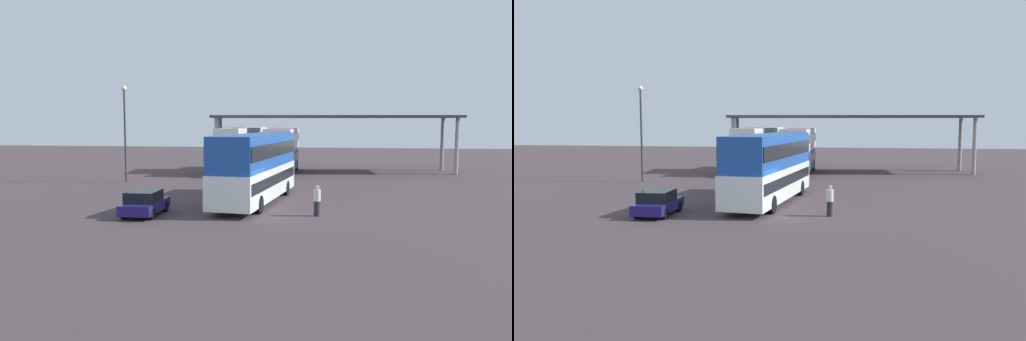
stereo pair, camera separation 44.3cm
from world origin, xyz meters
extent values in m
plane|color=#433639|center=(0.00, 0.00, 0.00)|extent=(140.00, 140.00, 0.00)
cube|color=white|center=(-0.92, 4.01, 1.28)|extent=(4.02, 11.67, 1.87)
cube|color=#1C4CA3|center=(-0.92, 4.01, 3.23)|extent=(3.92, 11.44, 2.02)
cube|color=black|center=(-0.92, 4.01, 1.51)|extent=(4.00, 11.22, 0.63)
cube|color=black|center=(-0.92, 4.01, 3.33)|extent=(4.00, 11.22, 0.81)
cube|color=black|center=(-0.18, 9.62, 1.56)|extent=(2.16, 0.38, 1.12)
cube|color=orange|center=(-0.18, 9.62, 2.46)|extent=(1.78, 0.31, 0.36)
cylinder|color=black|center=(-1.60, 7.67, 0.50)|extent=(0.41, 1.03, 1.00)
cylinder|color=black|center=(0.69, 7.37, 0.50)|extent=(0.41, 1.03, 1.00)
cylinder|color=black|center=(-2.52, 0.64, 0.50)|extent=(0.41, 1.03, 1.00)
cylinder|color=black|center=(-0.24, 0.34, 0.50)|extent=(0.41, 1.03, 1.00)
cube|color=navy|center=(-6.24, -0.95, 0.49)|extent=(1.75, 3.73, 0.55)
cube|color=black|center=(-6.24, -1.14, 1.06)|extent=(1.59, 2.06, 0.58)
cylinder|color=black|center=(-7.03, 0.18, 0.30)|extent=(0.21, 0.60, 0.60)
cylinder|color=black|center=(-5.50, 0.21, 0.30)|extent=(0.21, 0.60, 0.60)
cylinder|color=black|center=(-6.99, -2.11, 0.30)|extent=(0.21, 0.60, 0.60)
cylinder|color=black|center=(-5.46, -2.09, 0.30)|extent=(0.21, 0.60, 0.60)
cube|color=navy|center=(-4.92, 22.68, 1.32)|extent=(3.68, 11.00, 1.93)
cube|color=white|center=(-4.92, 22.68, 3.33)|extent=(3.58, 10.78, 2.09)
cube|color=black|center=(-4.92, 22.68, 1.55)|extent=(3.66, 10.58, 0.66)
cube|color=black|center=(-4.92, 22.68, 3.43)|extent=(3.66, 10.58, 0.84)
cube|color=black|center=(-4.31, 27.98, 1.61)|extent=(2.08, 0.34, 1.16)
cube|color=orange|center=(-4.31, 27.98, 2.53)|extent=(1.71, 0.28, 0.36)
cylinder|color=black|center=(-5.63, 26.13, 0.50)|extent=(0.39, 1.03, 1.00)
cylinder|color=black|center=(-3.44, 25.87, 0.50)|extent=(0.39, 1.03, 1.00)
cylinder|color=black|center=(-6.41, 19.48, 0.50)|extent=(0.39, 1.03, 1.00)
cylinder|color=black|center=(-4.21, 19.22, 0.50)|extent=(0.39, 1.03, 1.00)
cube|color=navy|center=(-0.86, 22.13, 1.31)|extent=(2.66, 10.66, 1.92)
cube|color=white|center=(-0.86, 22.13, 3.30)|extent=(2.58, 10.45, 2.08)
cube|color=black|center=(-0.86, 22.13, 1.54)|extent=(2.69, 10.24, 0.65)
cube|color=black|center=(-0.86, 22.13, 3.41)|extent=(2.69, 10.24, 0.83)
cube|color=black|center=(-0.79, 27.39, 1.60)|extent=(2.13, 0.13, 1.15)
cube|color=orange|center=(-0.79, 27.39, 2.52)|extent=(1.76, 0.10, 0.36)
cylinder|color=black|center=(-1.95, 25.44, 0.50)|extent=(0.29, 1.00, 1.00)
cylinder|color=black|center=(0.32, 25.41, 0.50)|extent=(0.29, 1.00, 1.00)
cylinder|color=black|center=(-2.04, 18.85, 0.50)|extent=(0.29, 1.00, 1.00)
cylinder|color=black|center=(0.23, 18.82, 0.50)|extent=(0.29, 1.00, 1.00)
cube|color=#33353A|center=(4.08, 23.60, 5.48)|extent=(24.40, 7.94, 0.25)
cylinder|color=#9E9B93|center=(15.14, 26.91, 2.68)|extent=(0.36, 0.36, 5.36)
cylinder|color=#9E9B93|center=(15.61, 23.02, 2.68)|extent=(0.36, 0.36, 5.36)
cylinder|color=#9E9B93|center=(-7.46, 24.18, 2.68)|extent=(0.36, 0.36, 5.36)
cylinder|color=#9E9B93|center=(-6.99, 20.30, 2.68)|extent=(0.36, 0.36, 5.36)
cylinder|color=#33353A|center=(-13.02, 12.85, 3.78)|extent=(0.16, 0.16, 7.55)
sphere|color=beige|center=(-13.02, 12.85, 7.70)|extent=(0.44, 0.44, 0.44)
cylinder|color=#262633|center=(2.91, 0.03, 0.40)|extent=(0.32, 0.32, 0.80)
cylinder|color=beige|center=(2.91, 0.03, 1.12)|extent=(0.38, 0.38, 0.63)
sphere|color=tan|center=(2.91, 0.03, 1.55)|extent=(0.22, 0.22, 0.22)
camera|label=1|loc=(3.35, -26.44, 5.03)|focal=35.12mm
camera|label=2|loc=(3.78, -26.37, 5.03)|focal=35.12mm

